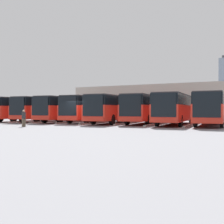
{
  "coord_description": "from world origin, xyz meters",
  "views": [
    {
      "loc": [
        -16.54,
        23.86,
        1.6
      ],
      "look_at": [
        -1.01,
        -5.99,
        1.3
      ],
      "focal_mm": 45.0,
      "sensor_mm": 36.0,
      "label": 1
    }
  ],
  "objects_px": {
    "bus_7": "(26,108)",
    "bus_6": "(47,108)",
    "bus_0": "(211,108)",
    "bus_1": "(176,108)",
    "pedestrian": "(24,118)",
    "bus_2": "(147,108)",
    "bus_3": "(116,108)",
    "bus_5": "(69,108)",
    "bus_4": "(93,108)"
  },
  "relations": [
    {
      "from": "bus_5",
      "to": "bus_7",
      "type": "bearing_deg",
      "value": -1.31
    },
    {
      "from": "bus_4",
      "to": "pedestrian",
      "type": "distance_m",
      "value": 10.9
    },
    {
      "from": "bus_3",
      "to": "pedestrian",
      "type": "relative_size",
      "value": 7.77
    },
    {
      "from": "bus_2",
      "to": "bus_6",
      "type": "height_order",
      "value": "same"
    },
    {
      "from": "bus_4",
      "to": "bus_1",
      "type": "bearing_deg",
      "value": 172.59
    },
    {
      "from": "bus_2",
      "to": "bus_3",
      "type": "distance_m",
      "value": 3.66
    },
    {
      "from": "bus_1",
      "to": "bus_0",
      "type": "bearing_deg",
      "value": 179.35
    },
    {
      "from": "bus_1",
      "to": "bus_6",
      "type": "distance_m",
      "value": 17.65
    },
    {
      "from": "bus_3",
      "to": "pedestrian",
      "type": "distance_m",
      "value": 11.14
    },
    {
      "from": "bus_7",
      "to": "bus_0",
      "type": "bearing_deg",
      "value": 176.22
    },
    {
      "from": "bus_2",
      "to": "bus_6",
      "type": "relative_size",
      "value": 1.0
    },
    {
      "from": "bus_0",
      "to": "bus_4",
      "type": "distance_m",
      "value": 14.12
    },
    {
      "from": "bus_0",
      "to": "bus_3",
      "type": "distance_m",
      "value": 10.6
    },
    {
      "from": "bus_2",
      "to": "bus_7",
      "type": "xyz_separation_m",
      "value": [
        17.65,
        1.0,
        0.0
      ]
    },
    {
      "from": "bus_2",
      "to": "bus_3",
      "type": "relative_size",
      "value": 1.0
    },
    {
      "from": "bus_5",
      "to": "bus_2",
      "type": "bearing_deg",
      "value": 178.47
    },
    {
      "from": "bus_2",
      "to": "bus_4",
      "type": "relative_size",
      "value": 1.0
    },
    {
      "from": "bus_0",
      "to": "pedestrian",
      "type": "relative_size",
      "value": 7.77
    },
    {
      "from": "bus_3",
      "to": "bus_6",
      "type": "distance_m",
      "value": 10.6
    },
    {
      "from": "bus_3",
      "to": "bus_6",
      "type": "relative_size",
      "value": 1.0
    },
    {
      "from": "bus_0",
      "to": "bus_2",
      "type": "bearing_deg",
      "value": -9.63
    },
    {
      "from": "bus_1",
      "to": "bus_5",
      "type": "distance_m",
      "value": 14.12
    },
    {
      "from": "bus_3",
      "to": "bus_6",
      "type": "bearing_deg",
      "value": -6.76
    },
    {
      "from": "pedestrian",
      "to": "bus_7",
      "type": "bearing_deg",
      "value": -115.3
    },
    {
      "from": "bus_0",
      "to": "bus_4",
      "type": "bearing_deg",
      "value": -5.72
    },
    {
      "from": "bus_1",
      "to": "bus_5",
      "type": "xyz_separation_m",
      "value": [
        14.12,
        -0.28,
        0.0
      ]
    },
    {
      "from": "bus_1",
      "to": "bus_5",
      "type": "relative_size",
      "value": 1.0
    },
    {
      "from": "bus_0",
      "to": "bus_1",
      "type": "bearing_deg",
      "value": -0.65
    },
    {
      "from": "bus_3",
      "to": "bus_4",
      "type": "bearing_deg",
      "value": -14.75
    },
    {
      "from": "pedestrian",
      "to": "bus_4",
      "type": "bearing_deg",
      "value": -163.5
    },
    {
      "from": "bus_0",
      "to": "bus_6",
      "type": "bearing_deg",
      "value": -4.72
    },
    {
      "from": "bus_6",
      "to": "pedestrian",
      "type": "bearing_deg",
      "value": 115.76
    },
    {
      "from": "bus_2",
      "to": "bus_4",
      "type": "distance_m",
      "value": 7.07
    },
    {
      "from": "bus_1",
      "to": "bus_2",
      "type": "distance_m",
      "value": 3.63
    },
    {
      "from": "bus_7",
      "to": "bus_6",
      "type": "bearing_deg",
      "value": -178.16
    },
    {
      "from": "bus_5",
      "to": "pedestrian",
      "type": "bearing_deg",
      "value": 99.57
    },
    {
      "from": "bus_6",
      "to": "pedestrian",
      "type": "relative_size",
      "value": 7.77
    },
    {
      "from": "bus_3",
      "to": "bus_0",
      "type": "bearing_deg",
      "value": 177.32
    },
    {
      "from": "bus_4",
      "to": "bus_7",
      "type": "distance_m",
      "value": 10.61
    },
    {
      "from": "bus_4",
      "to": "pedestrian",
      "type": "xyz_separation_m",
      "value": [
        0.84,
        10.83,
        -0.93
      ]
    },
    {
      "from": "bus_1",
      "to": "pedestrian",
      "type": "height_order",
      "value": "bus_1"
    },
    {
      "from": "bus_0",
      "to": "pedestrian",
      "type": "distance_m",
      "value": 18.34
    },
    {
      "from": "bus_7",
      "to": "pedestrian",
      "type": "height_order",
      "value": "bus_7"
    },
    {
      "from": "bus_4",
      "to": "bus_2",
      "type": "bearing_deg",
      "value": 178.19
    },
    {
      "from": "bus_0",
      "to": "bus_5",
      "type": "bearing_deg",
      "value": -4.77
    },
    {
      "from": "bus_4",
      "to": "bus_6",
      "type": "height_order",
      "value": "same"
    },
    {
      "from": "bus_1",
      "to": "bus_7",
      "type": "relative_size",
      "value": 1.0
    },
    {
      "from": "bus_1",
      "to": "bus_7",
      "type": "xyz_separation_m",
      "value": [
        21.18,
        0.14,
        0.0
      ]
    },
    {
      "from": "bus_6",
      "to": "pedestrian",
      "type": "distance_m",
      "value": 12.31
    },
    {
      "from": "bus_4",
      "to": "bus_0",
      "type": "bearing_deg",
      "value": 174.28
    }
  ]
}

